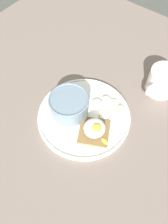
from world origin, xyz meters
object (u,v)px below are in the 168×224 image
toast_slice (94,132)px  poached_egg (95,128)px  oatmeal_bowl (69,105)px  banana_slice_inner (104,116)px  banana_slice_back (111,112)px  banana_slice_front (97,104)px  banana_slice_right (106,101)px  banana_slice_left (121,112)px  coffee_mug (163,81)px  banana_slice_outer (113,104)px

toast_slice → poached_egg: (-0.03, -0.15, 2.49)cm
toast_slice → poached_egg: size_ratio=1.37×
oatmeal_bowl → banana_slice_inner: (4.63, -9.52, -2.55)cm
banana_slice_back → banana_slice_inner: bearing=156.6°
toast_slice → banana_slice_front: (8.20, 4.95, 0.00)cm
poached_egg → banana_slice_back: poached_egg is taller
banana_slice_back → banana_slice_right: size_ratio=0.96×
banana_slice_front → banana_slice_left: bearing=-74.3°
banana_slice_inner → coffee_mug: (20.22, -8.27, 2.59)cm
banana_slice_left → banana_slice_outer: (1.01, 3.25, -0.06)cm
oatmeal_bowl → banana_slice_left: size_ratio=2.47×
oatmeal_bowl → poached_egg: size_ratio=1.39×
poached_egg → coffee_mug: (26.46, -7.34, -0.03)cm
poached_egg → toast_slice: bearing=77.7°
oatmeal_bowl → banana_slice_right: (9.25, -7.17, -2.42)cm
banana_slice_outer → banana_slice_front: bearing=126.7°
banana_slice_left → banana_slice_front: bearing=105.7°
banana_slice_inner → banana_slice_outer: (5.08, 0.01, 0.16)cm
toast_slice → banana_slice_left: banana_slice_left is taller
banana_slice_back → banana_slice_front: bearing=94.2°
oatmeal_bowl → banana_slice_right: size_ratio=2.97×
toast_slice → banana_slice_back: (8.58, -0.24, -0.20)cm
banana_slice_back → coffee_mug: size_ratio=0.30×
banana_slice_front → banana_slice_inner: 4.62cm
banana_slice_right → banana_slice_outer: 2.38cm
banana_slice_inner → banana_slice_outer: banana_slice_outer is taller
poached_egg → coffee_mug: 27.46cm
banana_slice_outer → toast_slice: bearing=-176.0°
toast_slice → banana_slice_back: bearing=-1.6°
banana_slice_front → banana_slice_back: (0.38, -5.19, -0.20)cm
toast_slice → banana_slice_inner: size_ratio=2.63×
banana_slice_front → banana_slice_outer: (3.09, -4.15, 0.03)cm
oatmeal_bowl → toast_slice: 10.70cm
oatmeal_bowl → banana_slice_left: 15.63cm
oatmeal_bowl → banana_slice_outer: 13.81cm
oatmeal_bowl → banana_slice_front: 8.86cm
banana_slice_back → banana_slice_left: bearing=-52.5°
banana_slice_back → coffee_mug: (17.85, -7.25, 2.66)cm
banana_slice_front → banana_slice_left: banana_slice_left is taller
banana_slice_front → banana_slice_inner: (-1.99, -4.16, -0.13)cm
banana_slice_inner → banana_slice_outer: 5.09cm
poached_egg → banana_slice_left: (10.31, -2.31, -2.41)cm
banana_slice_left → banana_slice_right: size_ratio=1.20×
banana_slice_left → poached_egg: bearing=167.4°
banana_slice_back → banana_slice_right: banana_slice_right is taller
oatmeal_bowl → coffee_mug: size_ratio=0.92×
banana_slice_left → banana_slice_inner: 5.21cm
banana_slice_back → coffee_mug: coffee_mug is taller
oatmeal_bowl → banana_slice_outer: (9.72, -9.51, -2.39)cm
poached_egg → coffee_mug: coffee_mug is taller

